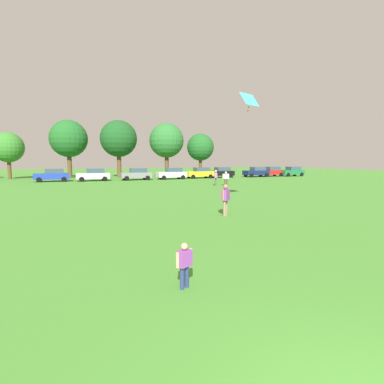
% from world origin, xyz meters
% --- Properties ---
extents(ground_plane, '(160.00, 160.00, 0.00)m').
position_xyz_m(ground_plane, '(0.00, 30.00, 0.00)').
color(ground_plane, '#42842D').
extents(child_kite_flyer, '(0.44, 0.31, 1.01)m').
position_xyz_m(child_kite_flyer, '(-0.68, 4.38, 0.60)').
color(child_kite_flyer, navy).
rests_on(child_kite_flyer, ground).
extents(adult_bystander, '(0.59, 0.56, 1.58)m').
position_xyz_m(adult_bystander, '(4.36, 11.90, 0.94)').
color(adult_bystander, '#8C7259').
rests_on(adult_bystander, ground).
extents(bystander_near_trees, '(0.72, 0.41, 1.56)m').
position_xyz_m(bystander_near_trees, '(13.19, 28.16, 0.93)').
color(bystander_near_trees, '#3F3833').
rests_on(bystander_near_trees, ground).
extents(bystander_midfield, '(0.52, 0.76, 1.73)m').
position_xyz_m(bystander_midfield, '(12.18, 28.60, 1.02)').
color(bystander_midfield, '#4C4C51').
rests_on(bystander_midfield, ground).
extents(kite, '(1.42, 0.99, 1.15)m').
position_xyz_m(kite, '(7.67, 15.07, 6.45)').
color(kite, '#3FBFE5').
extents(parked_car_blue_0, '(4.30, 2.02, 1.68)m').
position_xyz_m(parked_car_blue_0, '(-4.65, 42.65, 0.86)').
color(parked_car_blue_0, '#1E38AD').
rests_on(parked_car_blue_0, ground).
extents(parked_car_silver_1, '(4.30, 2.02, 1.68)m').
position_xyz_m(parked_car_silver_1, '(0.41, 41.83, 0.86)').
color(parked_car_silver_1, silver).
rests_on(parked_car_silver_1, ground).
extents(parked_car_gray_2, '(4.30, 2.02, 1.68)m').
position_xyz_m(parked_car_gray_2, '(6.24, 41.77, 0.86)').
color(parked_car_gray_2, slate).
rests_on(parked_car_gray_2, ground).
extents(parked_car_white_3, '(4.30, 2.02, 1.68)m').
position_xyz_m(parked_car_white_3, '(11.50, 41.63, 0.86)').
color(parked_car_white_3, white).
rests_on(parked_car_white_3, ground).
extents(parked_car_yellow_4, '(4.30, 2.02, 1.68)m').
position_xyz_m(parked_car_yellow_4, '(16.35, 42.37, 0.86)').
color(parked_car_yellow_4, yellow).
rests_on(parked_car_yellow_4, ground).
extents(parked_car_black_5, '(4.30, 2.02, 1.68)m').
position_xyz_m(parked_car_black_5, '(20.34, 43.04, 0.86)').
color(parked_car_black_5, black).
rests_on(parked_car_black_5, ground).
extents(parked_car_navy_6, '(4.30, 2.02, 1.68)m').
position_xyz_m(parked_car_navy_6, '(26.80, 42.50, 0.86)').
color(parked_car_navy_6, '#141E4C').
rests_on(parked_car_navy_6, ground).
extents(parked_car_red_7, '(4.30, 2.02, 1.68)m').
position_xyz_m(parked_car_red_7, '(30.19, 43.00, 0.86)').
color(parked_car_red_7, red).
rests_on(parked_car_red_7, ground).
extents(parked_car_green_8, '(4.30, 2.02, 1.68)m').
position_xyz_m(parked_car_green_8, '(34.04, 42.22, 0.86)').
color(parked_car_green_8, '#196B38').
rests_on(parked_car_green_8, ground).
extents(tree_left, '(4.43, 4.43, 6.90)m').
position_xyz_m(tree_left, '(-10.75, 51.01, 4.66)').
color(tree_left, brown).
rests_on(tree_left, ground).
extents(tree_center_left, '(5.89, 5.89, 9.18)m').
position_xyz_m(tree_center_left, '(-2.41, 51.85, 6.20)').
color(tree_center_left, brown).
rests_on(tree_center_left, ground).
extents(tree_center_right, '(5.96, 5.96, 9.29)m').
position_xyz_m(tree_center_right, '(5.15, 50.03, 6.27)').
color(tree_center_right, brown).
rests_on(tree_center_right, ground).
extents(tree_right, '(5.78, 5.78, 9.01)m').
position_xyz_m(tree_right, '(12.91, 48.65, 6.08)').
color(tree_right, brown).
rests_on(tree_right, ground).
extents(tree_far_right, '(4.85, 4.85, 7.56)m').
position_xyz_m(tree_far_right, '(19.60, 49.68, 5.10)').
color(tree_far_right, brown).
rests_on(tree_far_right, ground).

